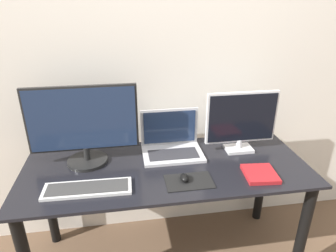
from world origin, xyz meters
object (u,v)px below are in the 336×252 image
object	(u,v)px
monitor_left	(83,125)
mouse	(184,178)
book	(260,174)
monitor_right	(241,121)
keyboard	(88,189)
laptop	(171,143)

from	to	relation	value
monitor_left	mouse	xyz separation A→B (m)	(0.54, -0.29, -0.22)
book	monitor_right	bearing A→B (deg)	91.57
keyboard	mouse	size ratio (longest dim) A/B	6.13
monitor_left	mouse	world-z (taller)	monitor_left
monitor_right	monitor_left	bearing A→B (deg)	-179.99
keyboard	mouse	xyz separation A→B (m)	(0.51, -0.00, 0.01)
laptop	monitor_left	bearing A→B (deg)	-174.50
monitor_right	laptop	distance (m)	0.46
monitor_left	mouse	distance (m)	0.65
monitor_right	keyboard	distance (m)	1.00
laptop	keyboard	distance (m)	0.61
keyboard	mouse	world-z (taller)	mouse
monitor_right	laptop	bearing A→B (deg)	173.42
laptop	mouse	size ratio (longest dim) A/B	5.04
laptop	monitor_right	bearing A→B (deg)	-6.58
monitor_left	keyboard	xyz separation A→B (m)	(0.02, -0.29, -0.24)
monitor_left	laptop	xyz separation A→B (m)	(0.52, 0.05, -0.18)
laptop	book	xyz separation A→B (m)	(0.45, -0.36, -0.05)
monitor_right	laptop	size ratio (longest dim) A/B	1.21
monitor_left	laptop	world-z (taller)	monitor_left
monitor_right	keyboard	bearing A→B (deg)	-162.65
monitor_right	keyboard	size ratio (longest dim) A/B	0.99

